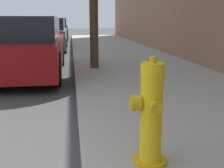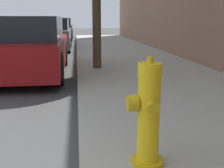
% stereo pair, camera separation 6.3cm
% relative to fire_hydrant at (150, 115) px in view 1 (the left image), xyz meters
% --- Properties ---
extents(fire_hydrant, '(0.32, 0.33, 0.92)m').
position_rel_fire_hydrant_xyz_m(fire_hydrant, '(0.00, 0.00, 0.00)').
color(fire_hydrant, '#C39C11').
rests_on(fire_hydrant, sidewalk_slab).
extents(parked_car_near, '(1.74, 4.17, 1.38)m').
position_rel_fire_hydrant_xyz_m(parked_car_near, '(-1.72, 4.78, 0.13)').
color(parked_car_near, maroon).
rests_on(parked_car_near, ground_plane).
extents(parked_car_mid, '(1.71, 4.29, 1.35)m').
position_rel_fire_hydrant_xyz_m(parked_car_mid, '(-1.67, 10.38, 0.11)').
color(parked_car_mid, '#4C5156').
rests_on(parked_car_mid, ground_plane).
extents(parked_car_far, '(1.74, 4.52, 1.38)m').
position_rel_fire_hydrant_xyz_m(parked_car_far, '(-1.69, 16.64, 0.14)').
color(parked_car_far, black).
rests_on(parked_car_far, ground_plane).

